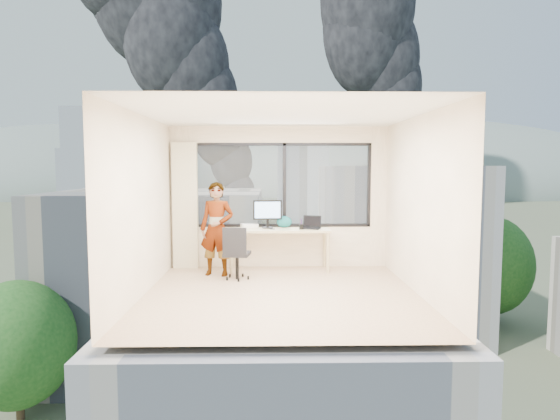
{
  "coord_description": "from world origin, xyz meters",
  "views": [
    {
      "loc": [
        -0.14,
        -6.75,
        1.85
      ],
      "look_at": [
        0.0,
        1.0,
        1.15
      ],
      "focal_mm": 30.28,
      "sensor_mm": 36.0,
      "label": 1
    }
  ],
  "objects_px": {
    "person": "(217,229)",
    "handbag": "(284,222)",
    "laptop": "(311,223)",
    "desk": "(279,249)",
    "game_console": "(249,225)",
    "monitor": "(267,214)",
    "chair": "(237,252)"
  },
  "relations": [
    {
      "from": "monitor",
      "to": "game_console",
      "type": "distance_m",
      "value": 0.42
    },
    {
      "from": "game_console",
      "to": "handbag",
      "type": "xyz_separation_m",
      "value": [
        0.64,
        -0.03,
        0.07
      ]
    },
    {
      "from": "person",
      "to": "laptop",
      "type": "relative_size",
      "value": 4.63
    },
    {
      "from": "monitor",
      "to": "handbag",
      "type": "height_order",
      "value": "monitor"
    },
    {
      "from": "desk",
      "to": "handbag",
      "type": "bearing_deg",
      "value": 64.71
    },
    {
      "from": "game_console",
      "to": "laptop",
      "type": "distance_m",
      "value": 1.14
    },
    {
      "from": "desk",
      "to": "monitor",
      "type": "xyz_separation_m",
      "value": [
        -0.21,
        0.11,
        0.63
      ]
    },
    {
      "from": "desk",
      "to": "game_console",
      "type": "distance_m",
      "value": 0.72
    },
    {
      "from": "chair",
      "to": "game_console",
      "type": "xyz_separation_m",
      "value": [
        0.16,
        0.92,
        0.33
      ]
    },
    {
      "from": "chair",
      "to": "laptop",
      "type": "xyz_separation_m",
      "value": [
        1.28,
        0.69,
        0.4
      ]
    },
    {
      "from": "monitor",
      "to": "laptop",
      "type": "xyz_separation_m",
      "value": [
        0.78,
        -0.12,
        -0.15
      ]
    },
    {
      "from": "person",
      "to": "handbag",
      "type": "xyz_separation_m",
      "value": [
        1.17,
        0.58,
        0.05
      ]
    },
    {
      "from": "monitor",
      "to": "laptop",
      "type": "relative_size",
      "value": 1.5
    },
    {
      "from": "monitor",
      "to": "handbag",
      "type": "distance_m",
      "value": 0.35
    },
    {
      "from": "person",
      "to": "monitor",
      "type": "xyz_separation_m",
      "value": [
        0.86,
        0.5,
        0.21
      ]
    },
    {
      "from": "laptop",
      "to": "desk",
      "type": "bearing_deg",
      "value": -161.53
    },
    {
      "from": "monitor",
      "to": "laptop",
      "type": "distance_m",
      "value": 0.8
    },
    {
      "from": "chair",
      "to": "handbag",
      "type": "distance_m",
      "value": 1.27
    },
    {
      "from": "person",
      "to": "handbag",
      "type": "bearing_deg",
      "value": 37.73
    },
    {
      "from": "chair",
      "to": "laptop",
      "type": "bearing_deg",
      "value": 36.41
    },
    {
      "from": "person",
      "to": "laptop",
      "type": "xyz_separation_m",
      "value": [
        1.64,
        0.38,
        0.05
      ]
    },
    {
      "from": "person",
      "to": "game_console",
      "type": "relative_size",
      "value": 5.75
    },
    {
      "from": "monitor",
      "to": "handbag",
      "type": "relative_size",
      "value": 1.87
    },
    {
      "from": "chair",
      "to": "handbag",
      "type": "relative_size",
      "value": 3.27
    },
    {
      "from": "desk",
      "to": "person",
      "type": "distance_m",
      "value": 1.22
    },
    {
      "from": "monitor",
      "to": "game_console",
      "type": "relative_size",
      "value": 1.85
    },
    {
      "from": "desk",
      "to": "handbag",
      "type": "xyz_separation_m",
      "value": [
        0.09,
        0.2,
        0.48
      ]
    },
    {
      "from": "handbag",
      "to": "chair",
      "type": "bearing_deg",
      "value": -123.8
    },
    {
      "from": "desk",
      "to": "game_console",
      "type": "bearing_deg",
      "value": 157.31
    },
    {
      "from": "desk",
      "to": "person",
      "type": "relative_size",
      "value": 1.12
    },
    {
      "from": "desk",
      "to": "game_console",
      "type": "relative_size",
      "value": 6.44
    },
    {
      "from": "monitor",
      "to": "chair",
      "type": "bearing_deg",
      "value": -126.33
    }
  ]
}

